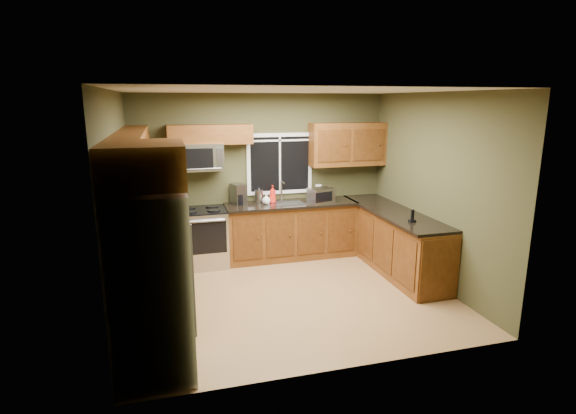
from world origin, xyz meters
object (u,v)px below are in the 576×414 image
refrigerator (152,283)px  toaster_oven (321,195)px  range (203,237)px  paper_towel_roll (319,192)px  coffee_maker (239,195)px  soap_bottle_a (273,194)px  kettle (259,195)px  soap_bottle_c (266,199)px  microwave (198,157)px  cordless_phone (412,218)px

refrigerator → toaster_oven: size_ratio=3.99×
range → toaster_oven: toaster_oven is taller
range → paper_towel_roll: size_ratio=3.40×
range → refrigerator: bearing=-104.0°
coffee_maker → soap_bottle_a: size_ratio=1.12×
range → kettle: size_ratio=3.64×
toaster_oven → soap_bottle_c: size_ratio=2.66×
refrigerator → microwave: size_ratio=2.37×
range → soap_bottle_c: bearing=1.9°
coffee_maker → soap_bottle_c: size_ratio=1.93×
paper_towel_roll → refrigerator: bearing=-132.4°
soap_bottle_c → cordless_phone: cordless_phone is taller
range → toaster_oven: 2.04m
soap_bottle_a → coffee_maker: bearing=172.0°
soap_bottle_a → cordless_phone: size_ratio=1.65×
coffee_maker → toaster_oven: bearing=-10.6°
coffee_maker → paper_towel_roll: bearing=0.1°
cordless_phone → refrigerator: bearing=-161.1°
soap_bottle_a → toaster_oven: bearing=-12.4°
toaster_oven → coffee_maker: (-1.33, 0.25, 0.03)m
paper_towel_roll → cordless_phone: 1.92m
kettle → cordless_phone: 2.52m
refrigerator → cordless_phone: (3.45, 1.18, 0.09)m
kettle → soap_bottle_a: soap_bottle_a is taller
soap_bottle_c → toaster_oven: bearing=-7.3°
range → microwave: (-0.00, 0.14, 1.26)m
coffee_maker → paper_towel_roll: coffee_maker is taller
refrigerator → range: (0.69, 2.77, -0.43)m
refrigerator → soap_bottle_a: 3.42m
soap_bottle_c → microwave: bearing=174.4°
paper_towel_roll → soap_bottle_a: bearing=-174.4°
coffee_maker → cordless_phone: size_ratio=1.84×
refrigerator → coffee_maker: size_ratio=5.50×
range → coffee_maker: coffee_maker is taller
refrigerator → microwave: bearing=76.7°
coffee_maker → soap_bottle_c: bearing=-17.3°
microwave → toaster_oven: bearing=-6.4°
coffee_maker → paper_towel_roll: size_ratio=1.19×
refrigerator → soap_bottle_a: (1.86, 2.86, 0.19)m
refrigerator → toaster_oven: refrigerator is taller
range → soap_bottle_a: soap_bottle_a is taller
coffee_maker → cordless_phone: bearing=-39.4°
paper_towel_roll → soap_bottle_a: size_ratio=0.94×
microwave → soap_bottle_c: (1.05, -0.10, -0.70)m
coffee_maker → soap_bottle_a: coffee_maker is taller
range → soap_bottle_a: 1.33m
paper_towel_roll → soap_bottle_c: size_ratio=1.63×
microwave → soap_bottle_c: 1.27m
soap_bottle_a → soap_bottle_c: size_ratio=1.73×
soap_bottle_a → range: bearing=-175.6°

